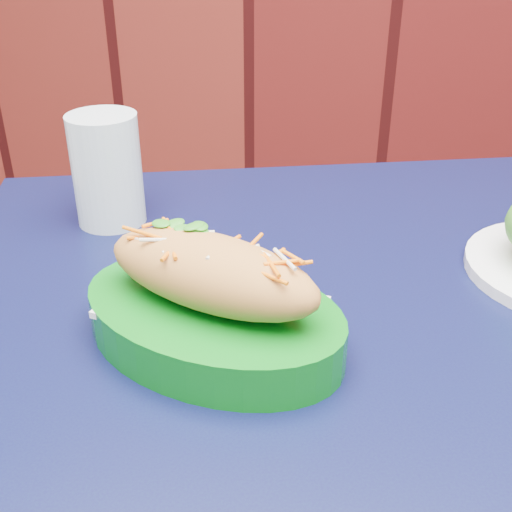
# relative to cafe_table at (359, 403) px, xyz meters

# --- Properties ---
(cafe_table) EXTENTS (0.97, 0.97, 0.75)m
(cafe_table) POSITION_rel_cafe_table_xyz_m (0.00, 0.00, 0.00)
(cafe_table) COLOR black
(cafe_table) RESTS_ON ground
(banh_mi_basket) EXTENTS (0.27, 0.23, 0.11)m
(banh_mi_basket) POSITION_rel_cafe_table_xyz_m (-0.13, -0.04, 0.13)
(banh_mi_basket) COLOR #076913
(banh_mi_basket) RESTS_ON cafe_table
(water_glass) EXTENTS (0.08, 0.08, 0.13)m
(water_glass) POSITION_rel_cafe_table_xyz_m (-0.29, 0.18, 0.15)
(water_glass) COLOR silver
(water_glass) RESTS_ON cafe_table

